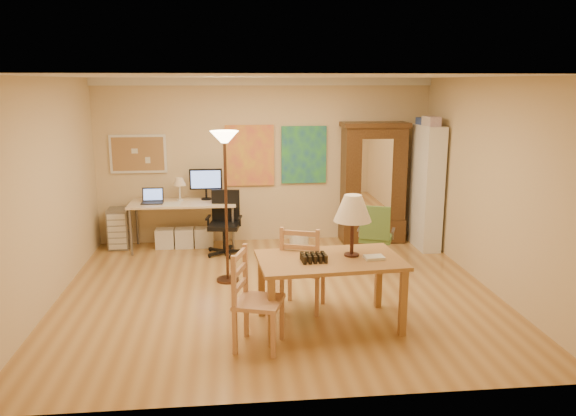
{
  "coord_description": "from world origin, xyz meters",
  "views": [
    {
      "loc": [
        -0.57,
        -6.75,
        2.64
      ],
      "look_at": [
        0.16,
        0.3,
        1.04
      ],
      "focal_mm": 35.0,
      "sensor_mm": 36.0,
      "label": 1
    }
  ],
  "objects": [
    {
      "name": "drawer_cart",
      "position": [
        -2.38,
        2.23,
        0.33
      ],
      "size": [
        0.33,
        0.39,
        0.65
      ],
      "color": "slate",
      "rests_on": "floor"
    },
    {
      "name": "ladder_chair_left",
      "position": [
        -0.35,
        -1.47,
        0.48
      ],
      "size": [
        0.57,
        0.59,
        1.02
      ],
      "color": "#B77654",
      "rests_on": "floor"
    },
    {
      "name": "armoire",
      "position": [
        1.78,
        2.24,
        0.87
      ],
      "size": [
        1.08,
        0.51,
        1.99
      ],
      "color": "#341D0E",
      "rests_on": "floor"
    },
    {
      "name": "wastebin",
      "position": [
        0.45,
        1.48,
        0.18
      ],
      "size": [
        0.29,
        0.29,
        0.37
      ],
      "primitive_type": "cylinder",
      "color": "silver",
      "rests_on": "floor"
    },
    {
      "name": "bookshelf",
      "position": [
        2.55,
        1.8,
        0.98
      ],
      "size": [
        0.3,
        0.79,
        1.97
      ],
      "color": "white",
      "rests_on": "floor"
    },
    {
      "name": "torchiere_lamp",
      "position": [
        -0.64,
        0.5,
        1.62
      ],
      "size": [
        0.37,
        0.37,
        2.02
      ],
      "color": "#402619",
      "rests_on": "floor"
    },
    {
      "name": "office_chair_black",
      "position": [
        -0.68,
        1.75,
        0.26
      ],
      "size": [
        0.61,
        0.61,
        0.99
      ],
      "color": "black",
      "rests_on": "floor"
    },
    {
      "name": "floor",
      "position": [
        0.0,
        0.0,
        0.0
      ],
      "size": [
        5.5,
        5.5,
        0.0
      ],
      "primitive_type": "plane",
      "color": "#A16E39",
      "rests_on": "ground"
    },
    {
      "name": "dining_table",
      "position": [
        0.57,
        -1.0,
        0.92
      ],
      "size": [
        1.61,
        1.04,
        1.45
      ],
      "color": "olive",
      "rests_on": "floor"
    },
    {
      "name": "office_chair_green",
      "position": [
        1.48,
        0.82,
        0.26
      ],
      "size": [
        0.59,
        0.59,
        0.95
      ],
      "color": "slate",
      "rests_on": "floor"
    },
    {
      "name": "corkboard",
      "position": [
        -2.05,
        2.47,
        1.5
      ],
      "size": [
        0.9,
        0.04,
        0.62
      ],
      "primitive_type": "cube",
      "color": "#9A6B48",
      "rests_on": "floor"
    },
    {
      "name": "art_panel_right",
      "position": [
        0.65,
        2.47,
        1.45
      ],
      "size": [
        0.75,
        0.04,
        0.95
      ],
      "primitive_type": "cube",
      "color": "#22628B",
      "rests_on": "floor"
    },
    {
      "name": "art_panel_left",
      "position": [
        -0.25,
        2.47,
        1.45
      ],
      "size": [
        0.8,
        0.04,
        1.0
      ],
      "primitive_type": "cube",
      "color": "yellow",
      "rests_on": "floor"
    },
    {
      "name": "computer_desk",
      "position": [
        -1.31,
        2.16,
        0.46
      ],
      "size": [
        1.68,
        0.73,
        1.27
      ],
      "color": "beige",
      "rests_on": "floor"
    },
    {
      "name": "crown_molding",
      "position": [
        0.0,
        2.46,
        2.64
      ],
      "size": [
        5.5,
        0.08,
        0.12
      ],
      "primitive_type": "cube",
      "color": "white",
      "rests_on": "floor"
    },
    {
      "name": "ladder_chair_back",
      "position": [
        0.24,
        -0.57,
        0.48
      ],
      "size": [
        0.6,
        0.59,
        1.03
      ],
      "color": "#B77654",
      "rests_on": "floor"
    }
  ]
}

